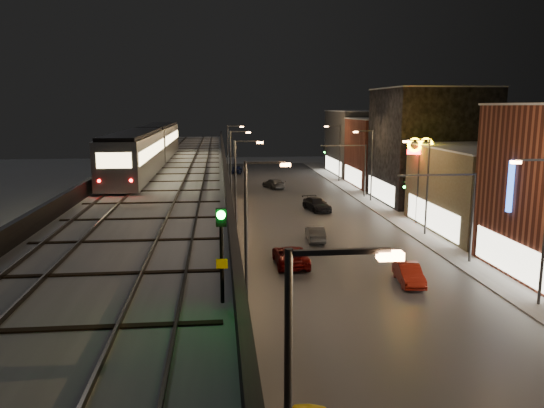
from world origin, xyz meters
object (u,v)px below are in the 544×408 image
subway_train (149,146)px  car_onc_white (317,205)px  rail_signal (221,237)px  car_near_white (315,234)px  car_mid_dark (274,184)px  car_far_white (237,170)px  car_onc_silver (409,275)px  car_mid_silver (291,256)px

subway_train → car_onc_white: 21.17m
rail_signal → car_near_white: 33.63m
subway_train → car_near_white: (14.83, -4.65, -7.63)m
subway_train → car_mid_dark: (14.33, 26.54, -7.62)m
rail_signal → subway_train: bearing=100.0°
car_far_white → rail_signal: bearing=94.7°
car_mid_dark → car_onc_silver: (4.74, -43.25, -0.01)m
car_mid_dark → car_onc_white: 17.69m
car_far_white → car_onc_silver: 61.85m
car_near_white → car_mid_dark: (-0.50, 31.18, 0.01)m
car_near_white → car_onc_silver: bearing=112.2°
car_onc_silver → car_onc_white: (-1.54, 25.85, 0.05)m
car_mid_silver → car_far_white: car_far_white is taller
car_far_white → car_onc_white: size_ratio=0.85×
car_onc_silver → car_mid_silver: bearing=152.1°
car_onc_white → car_mid_dark: bearing=88.0°
car_mid_silver → car_far_white: 56.10m
car_onc_white → rail_signal: bearing=-116.2°
rail_signal → car_mid_silver: (5.26, 24.58, -7.79)m
subway_train → car_mid_silver: size_ratio=6.60×
car_near_white → car_onc_white: car_onc_white is taller
rail_signal → car_onc_white: (11.13, 45.38, -7.77)m
car_mid_dark → car_onc_white: car_onc_white is taller
rail_signal → car_onc_silver: size_ratio=0.64×
subway_train → car_mid_silver: (11.66, -11.66, -7.59)m
car_mid_silver → car_mid_dark: bearing=-94.8°
rail_signal → car_onc_silver: rail_signal is taller
rail_signal → car_near_white: rail_signal is taller
car_mid_dark → car_far_white: bearing=-94.1°
car_mid_dark → car_onc_white: size_ratio=0.94×
car_near_white → car_mid_dark: bearing=-86.2°
subway_train → car_mid_dark: 31.10m
car_onc_white → subway_train: bearing=-164.9°
car_mid_silver → car_onc_white: size_ratio=1.02×
rail_signal → car_far_white: bearing=87.8°
car_mid_silver → car_onc_silver: 8.97m
car_mid_dark → car_onc_silver: bearing=77.2°
car_near_white → car_onc_white: (2.70, 13.78, 0.06)m
car_onc_silver → car_mid_dark: bearing=102.6°
car_near_white → car_onc_silver: car_onc_silver is taller
rail_signal → car_mid_silver: 26.32m
subway_train → car_mid_dark: bearing=61.6°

